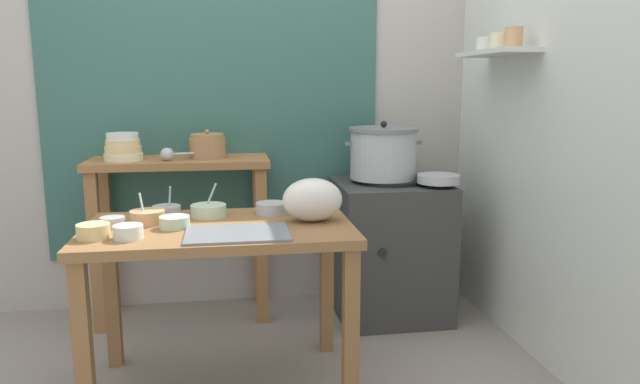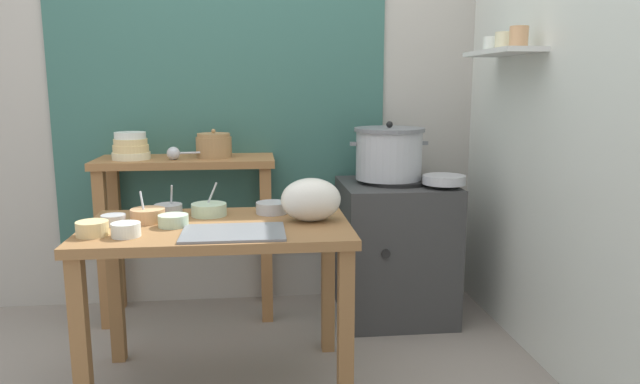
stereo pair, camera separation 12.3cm
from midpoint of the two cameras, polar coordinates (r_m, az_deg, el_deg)
name	(u,v)px [view 2 (the right image)]	position (r m, az deg, el deg)	size (l,w,h in m)	color
ground_plane	(251,382)	(2.72, -5.47, -18.02)	(9.00, 9.00, 0.00)	gray
wall_back	(261,83)	(3.49, -4.75, 10.58)	(4.40, 0.12, 2.60)	#B2ADA3
wall_right	(549,83)	(2.95, 22.69, 9.82)	(0.30, 3.20, 2.60)	silver
prep_table	(219,250)	(2.48, -8.51, -5.62)	(1.10, 0.66, 0.72)	olive
back_shelf_table	(187,197)	(3.29, -11.83, -0.52)	(0.96, 0.40, 0.90)	#9E6B3D
stove_block	(395,249)	(3.32, 8.38, -5.54)	(0.60, 0.61, 0.78)	#383838
steamer_pot	(389,153)	(3.23, 7.85, 3.77)	(0.43, 0.39, 0.32)	#B7BABF
clay_pot	(214,146)	(3.24, -9.29, 4.51)	(0.19, 0.19, 0.16)	#A37A4C
bowl_stack_enamel	(131,147)	(3.26, -17.03, 4.25)	(0.20, 0.20, 0.15)	beige
ladle	(176,153)	(3.18, -12.85, 3.72)	(0.30, 0.09, 0.07)	#B7BABF
serving_tray	(233,233)	(2.29, -6.96, -3.97)	(0.40, 0.28, 0.01)	slate
plastic_bag	(311,200)	(2.46, 0.52, -0.77)	(0.26, 0.18, 0.19)	silver
wide_pan	(444,180)	(3.13, 13.14, 1.19)	(0.22, 0.22, 0.05)	#B7BABF
prep_bowl_0	(113,219)	(2.54, -18.29, -2.55)	(0.10, 0.10, 0.04)	#B7BABF
prep_bowl_1	(148,215)	(2.55, -15.21, -2.16)	(0.14, 0.14, 0.13)	tan
prep_bowl_2	(126,229)	(2.33, -17.05, -3.50)	(0.11, 0.11, 0.05)	silver
prep_bowl_3	(272,207)	(2.63, -3.41, -1.50)	(0.14, 0.14, 0.05)	#B7BABF
prep_bowl_4	(209,209)	(2.62, -9.51, -1.65)	(0.16, 0.16, 0.15)	#B7D1AD
prep_bowl_5	(168,208)	(2.70, -13.38, -1.56)	(0.12, 0.12, 0.13)	#B7BABF
prep_bowl_6	(173,220)	(2.45, -12.79, -2.70)	(0.12, 0.12, 0.05)	#B7D1AD
prep_bowl_7	(92,228)	(2.38, -20.05, -3.34)	(0.12, 0.12, 0.06)	#E5C684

